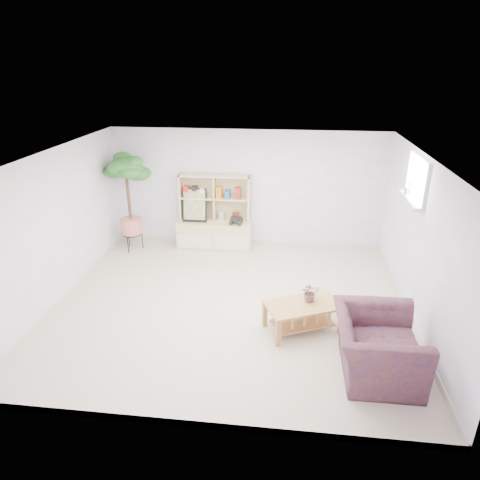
# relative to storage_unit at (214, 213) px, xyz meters

# --- Properties ---
(floor) EXTENTS (5.50, 5.00, 0.01)m
(floor) POSITION_rel_storage_unit_xyz_m (0.64, -2.24, -0.76)
(floor) COLOR beige
(floor) RESTS_ON ground
(ceiling) EXTENTS (5.50, 5.00, 0.01)m
(ceiling) POSITION_rel_storage_unit_xyz_m (0.64, -2.24, 1.64)
(ceiling) COLOR white
(ceiling) RESTS_ON walls
(walls) EXTENTS (5.51, 5.01, 2.40)m
(walls) POSITION_rel_storage_unit_xyz_m (0.64, -2.24, 0.44)
(walls) COLOR #DDCBFF
(walls) RESTS_ON floor
(baseboard) EXTENTS (5.50, 5.00, 0.10)m
(baseboard) POSITION_rel_storage_unit_xyz_m (0.64, -2.24, -0.71)
(baseboard) COLOR silver
(baseboard) RESTS_ON floor
(window) EXTENTS (0.10, 0.98, 0.68)m
(window) POSITION_rel_storage_unit_xyz_m (3.37, -1.64, 1.24)
(window) COLOR white
(window) RESTS_ON walls
(window_sill) EXTENTS (0.14, 1.00, 0.04)m
(window_sill) POSITION_rel_storage_unit_xyz_m (3.31, -1.64, 0.92)
(window_sill) COLOR silver
(window_sill) RESTS_ON walls
(storage_unit) EXTENTS (1.52, 0.51, 1.52)m
(storage_unit) POSITION_rel_storage_unit_xyz_m (0.00, 0.00, 0.00)
(storage_unit) COLOR tan
(storage_unit) RESTS_ON floor
(poster) EXTENTS (0.50, 0.12, 0.69)m
(poster) POSITION_rel_storage_unit_xyz_m (-0.40, -0.02, 0.15)
(poster) COLOR #FFF145
(poster) RESTS_ON storage_unit
(toy_truck) EXTENTS (0.33, 0.25, 0.17)m
(toy_truck) POSITION_rel_storage_unit_xyz_m (0.46, -0.09, -0.11)
(toy_truck) COLOR black
(toy_truck) RESTS_ON storage_unit
(coffee_table) EXTENTS (1.18, 0.95, 0.43)m
(coffee_table) POSITION_rel_storage_unit_xyz_m (1.76, -2.77, -0.55)
(coffee_table) COLOR #B1703F
(coffee_table) RESTS_ON floor
(table_plant) EXTENTS (0.27, 0.24, 0.28)m
(table_plant) POSITION_rel_storage_unit_xyz_m (1.85, -2.68, -0.20)
(table_plant) COLOR #245825
(table_plant) RESTS_ON coffee_table
(floor_tree) EXTENTS (0.91, 0.91, 1.99)m
(floor_tree) POSITION_rel_storage_unit_xyz_m (-1.66, -0.30, 0.23)
(floor_tree) COLOR #2D6F22
(floor_tree) RESTS_ON floor
(armchair) EXTENTS (1.03, 1.18, 0.87)m
(armchair) POSITION_rel_storage_unit_xyz_m (2.64, -3.60, -0.33)
(armchair) COLOR #202349
(armchair) RESTS_ON floor
(sill_plant) EXTENTS (0.13, 0.10, 0.22)m
(sill_plant) POSITION_rel_storage_unit_xyz_m (3.31, -1.43, 1.05)
(sill_plant) COLOR #2D6F22
(sill_plant) RESTS_ON window_sill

